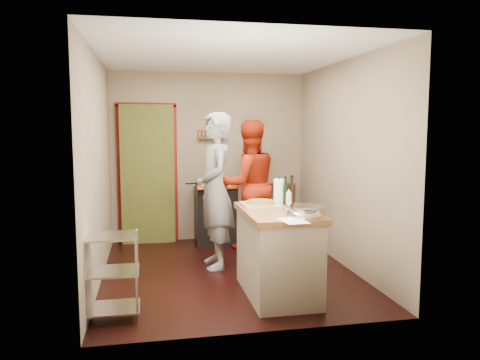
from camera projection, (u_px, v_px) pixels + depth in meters
name	position (u px, v px, depth m)	size (l,w,h in m)	color
floor	(228.00, 271.00, 5.76)	(3.50, 3.50, 0.00)	black
back_wall	(168.00, 168.00, 7.25)	(3.00, 0.44, 2.60)	gray
left_wall	(98.00, 168.00, 5.33)	(0.04, 3.50, 2.60)	gray
right_wall	(345.00, 164.00, 5.90)	(0.04, 3.50, 2.60)	gray
ceiling	(227.00, 55.00, 5.46)	(3.00, 3.50, 0.02)	white
stove	(215.00, 214.00, 7.11)	(0.60, 0.63, 1.00)	black
wire_shelving	(112.00, 272.00, 4.30)	(0.48, 0.40, 0.80)	silver
island	(278.00, 250.00, 4.91)	(0.71, 1.35, 1.22)	#BBB49F
person_stripe	(215.00, 191.00, 5.85)	(0.71, 0.47, 1.95)	silver
person_red	(249.00, 185.00, 6.82)	(0.91, 0.71, 1.86)	#B5260C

